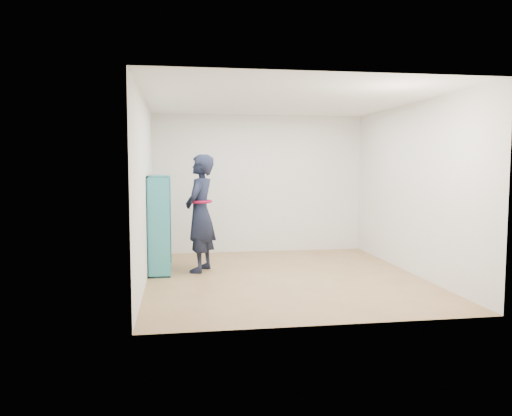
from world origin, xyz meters
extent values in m
plane|color=olive|center=(0.00, 0.00, 0.00)|extent=(4.50, 4.50, 0.00)
plane|color=white|center=(0.00, 0.00, 2.60)|extent=(4.50, 4.50, 0.00)
cube|color=silver|center=(-2.00, 0.00, 1.30)|extent=(0.02, 4.50, 2.60)
cube|color=silver|center=(2.00, 0.00, 1.30)|extent=(0.02, 4.50, 2.60)
cube|color=silver|center=(0.00, 2.25, 1.30)|extent=(4.00, 0.02, 2.60)
cube|color=silver|center=(0.00, -2.25, 1.30)|extent=(4.00, 0.02, 2.60)
cube|color=teal|center=(-1.83, 0.23, 0.75)|extent=(0.33, 0.02, 1.50)
cube|color=teal|center=(-1.83, 1.33, 0.75)|extent=(0.33, 0.02, 1.50)
cube|color=teal|center=(-1.83, 0.78, 0.01)|extent=(0.33, 1.13, 0.02)
cube|color=teal|center=(-1.83, 0.78, 1.49)|extent=(0.33, 1.13, 0.02)
cube|color=teal|center=(-1.98, 0.78, 0.75)|extent=(0.02, 1.13, 1.50)
cube|color=teal|center=(-1.83, 0.60, 0.75)|extent=(0.30, 0.02, 1.45)
cube|color=teal|center=(-1.83, 0.96, 0.75)|extent=(0.30, 0.02, 1.45)
cube|color=teal|center=(-1.83, 0.78, 0.39)|extent=(0.30, 1.08, 0.02)
cube|color=teal|center=(-1.83, 0.78, 0.75)|extent=(0.30, 1.08, 0.02)
cube|color=teal|center=(-1.83, 0.78, 1.11)|extent=(0.30, 1.08, 0.02)
cube|color=beige|center=(-1.81, 0.42, 0.06)|extent=(0.21, 0.13, 0.05)
cube|color=black|center=(-1.80, 0.37, 0.52)|extent=(0.17, 0.15, 0.24)
cube|color=maroon|center=(-1.80, 0.37, 0.88)|extent=(0.17, 0.15, 0.24)
cube|color=silver|center=(-1.81, 0.42, 1.15)|extent=(0.21, 0.13, 0.05)
cube|color=navy|center=(-1.80, 0.73, 0.15)|extent=(0.17, 0.15, 0.23)
cube|color=brown|center=(-1.80, 0.73, 0.54)|extent=(0.17, 0.15, 0.28)
cube|color=#BFB28C|center=(-1.81, 0.78, 0.79)|extent=(0.21, 0.13, 0.05)
cube|color=#26594C|center=(-1.80, 0.73, 1.23)|extent=(0.17, 0.15, 0.21)
cube|color=beige|center=(-1.80, 1.09, 0.14)|extent=(0.17, 0.15, 0.22)
cube|color=black|center=(-1.81, 1.14, 0.43)|extent=(0.21, 0.13, 0.05)
cube|color=maroon|center=(-1.80, 1.09, 0.90)|extent=(0.17, 0.15, 0.28)
cube|color=silver|center=(-1.80, 1.09, 1.25)|extent=(0.17, 0.15, 0.24)
imported|color=black|center=(-1.20, 0.62, 0.91)|extent=(0.66, 0.78, 1.83)
torus|color=maroon|center=(-1.20, 0.62, 1.10)|extent=(0.49, 0.49, 0.04)
cube|color=silver|center=(-1.29, 0.74, 1.04)|extent=(0.03, 0.09, 0.13)
cube|color=black|center=(-1.29, 0.74, 1.04)|extent=(0.02, 0.09, 0.13)
camera|label=1|loc=(-1.54, -7.14, 1.67)|focal=35.00mm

